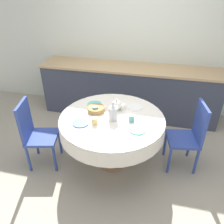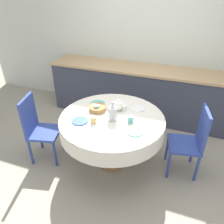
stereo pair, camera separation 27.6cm
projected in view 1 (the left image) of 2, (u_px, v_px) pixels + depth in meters
ground_plane at (112, 161)px, 3.20m from camera, size 12.00×12.00×0.00m
wall_back at (133, 42)px, 3.97m from camera, size 7.00×0.05×2.60m
kitchen_counter at (129, 91)px, 4.12m from camera, size 3.24×0.64×0.96m
dining_table at (112, 125)px, 2.87m from camera, size 1.37×1.37×0.76m
chair_left at (190, 134)px, 2.88m from camera, size 0.46×0.46×0.98m
chair_right at (35, 132)px, 2.92m from camera, size 0.48×0.48×0.98m
plate_near_left at (81, 123)px, 2.68m from camera, size 0.20×0.20×0.01m
cup_near_left at (95, 121)px, 2.66m from camera, size 0.07×0.07×0.09m
plate_near_right at (137, 130)px, 2.56m from camera, size 0.20×0.20×0.01m
cup_near_right at (131, 118)px, 2.71m from camera, size 0.07×0.07×0.09m
plate_far_left at (95, 104)px, 3.08m from camera, size 0.20×0.20×0.01m
cup_far_left at (95, 109)px, 2.89m from camera, size 0.07×0.07×0.09m
plate_far_right at (135, 107)px, 3.02m from camera, size 0.20×0.20×0.01m
cup_far_right at (122, 106)px, 2.97m from camera, size 0.07×0.07×0.09m
coffee_carafe at (113, 112)px, 2.70m from camera, size 0.11×0.11×0.25m
teapot at (116, 105)px, 2.91m from camera, size 0.19×0.14×0.18m
bread_basket at (96, 109)px, 2.92m from camera, size 0.23×0.23×0.06m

